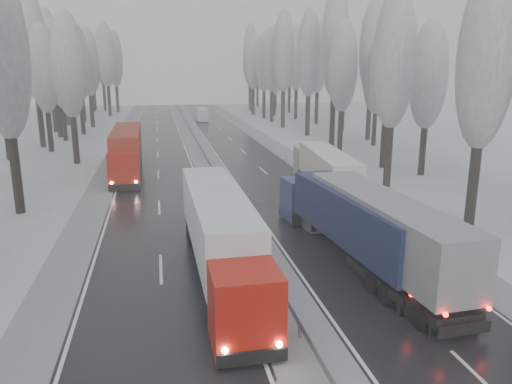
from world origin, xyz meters
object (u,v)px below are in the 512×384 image
object	(u,v)px
truck_grey_tarp	(372,224)
truck_blue_box	(347,217)
box_truck_distant	(202,114)
truck_cream_box	(324,168)
truck_red_white	(220,231)
truck_red_red	(127,149)

from	to	relation	value
truck_grey_tarp	truck_blue_box	size ratio (longest dim) A/B	1.06
truck_grey_tarp	box_truck_distant	size ratio (longest dim) A/B	2.37
truck_cream_box	truck_red_white	xyz separation A→B (m)	(-10.49, -15.15, 0.22)
truck_blue_box	box_truck_distant	world-z (taller)	truck_blue_box
truck_cream_box	truck_red_red	distance (m)	20.19
box_truck_distant	truck_red_red	bearing A→B (deg)	-102.82
truck_cream_box	box_truck_distant	size ratio (longest dim) A/B	2.18
truck_grey_tarp	truck_red_white	world-z (taller)	truck_red_white
truck_blue_box	truck_red_white	bearing A→B (deg)	-172.11
truck_grey_tarp	truck_red_red	world-z (taller)	truck_red_red
truck_blue_box	truck_cream_box	world-z (taller)	truck_blue_box
box_truck_distant	truck_red_white	world-z (taller)	truck_red_white
truck_red_red	truck_red_white	bearing A→B (deg)	-78.45
box_truck_distant	truck_red_red	distance (m)	49.62
truck_grey_tarp	box_truck_distant	world-z (taller)	truck_grey_tarp
truck_grey_tarp	truck_blue_box	xyz separation A→B (m)	(-0.62, 1.95, -0.15)
truck_grey_tarp	truck_cream_box	xyz separation A→B (m)	(2.64, 15.41, -0.19)
truck_blue_box	box_truck_distant	xyz separation A→B (m)	(-1.51, 73.46, -0.95)
truck_cream_box	box_truck_distant	world-z (taller)	truck_cream_box
truck_grey_tarp	truck_red_white	bearing A→B (deg)	174.39
truck_grey_tarp	truck_red_white	xyz separation A→B (m)	(-7.85, 0.27, 0.03)
truck_cream_box	truck_red_red	bearing A→B (deg)	149.21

